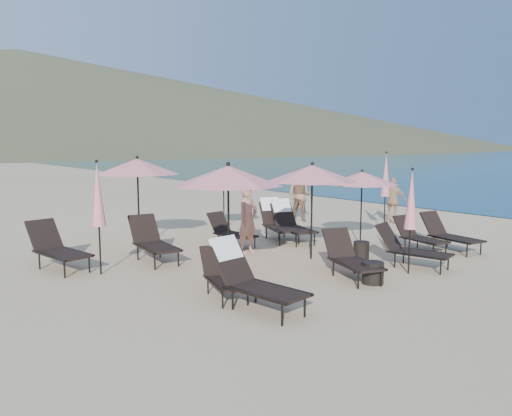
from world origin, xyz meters
TOP-DOWN VIEW (x-y plane):
  - ground at (0.00, 0.00)m, footprint 800.00×800.00m
  - volcanic_headland at (71.37, 302.62)m, footprint 690.00×690.00m
  - lounger_0 at (-4.02, 0.37)m, footprint 0.95×1.58m
  - lounger_1 at (-4.02, -0.50)m, footprint 0.95×1.96m
  - lounger_2 at (-1.15, -0.22)m, footprint 1.14×1.80m
  - lounger_3 at (0.66, -0.42)m, footprint 1.04×1.79m
  - lounger_4 at (2.38, 0.55)m, footprint 0.78×1.59m
  - lounger_5 at (3.04, 0.06)m, footprint 0.88×1.77m
  - lounger_6 at (-5.88, 4.39)m, footprint 1.05×1.95m
  - lounger_7 at (-3.80, 3.78)m, footprint 0.86×1.89m
  - lounger_8 at (-1.24, 4.16)m, footprint 0.79×1.62m
  - lounger_9 at (0.42, 4.09)m, footprint 1.27×2.02m
  - lounger_10 at (0.59, 3.70)m, footprint 1.14×1.99m
  - umbrella_open_0 at (-3.25, 1.30)m, footprint 2.30×2.30m
  - umbrella_open_1 at (-0.59, 1.58)m, footprint 2.24×2.24m
  - umbrella_open_2 at (1.69, 1.95)m, footprint 1.99×1.99m
  - umbrella_open_3 at (-3.36, 5.52)m, footprint 2.34×2.34m
  - umbrella_open_4 at (-0.13, 6.14)m, footprint 1.87×1.87m
  - umbrella_closed_0 at (0.12, -0.77)m, footprint 0.27×0.27m
  - umbrella_closed_1 at (4.32, 3.20)m, footprint 0.30×0.30m
  - umbrella_closed_2 at (-5.28, 3.30)m, footprint 0.29×0.29m
  - side_table_0 at (-1.12, -0.80)m, footprint 0.44×0.44m
  - side_table_1 at (0.41, 0.82)m, footprint 0.39×0.39m
  - beachgoer_a at (-1.43, 3.08)m, footprint 0.73×0.56m
  - beachgoer_b at (3.32, 6.28)m, footprint 1.02×1.13m
  - beachgoer_c at (5.62, 3.84)m, footprint 0.66×1.05m

SIDE VIEW (x-z plane):
  - ground at x=0.00m, z-range 0.00..0.00m
  - side_table_1 at x=0.41m, z-range 0.00..0.43m
  - side_table_0 at x=-1.12m, z-range 0.00..0.45m
  - lounger_0 at x=-4.02m, z-range -0.03..0.83m
  - lounger_4 at x=2.38m, z-range -0.03..0.85m
  - lounger_8 at x=-1.24m, z-range -0.03..0.86m
  - lounger_3 at x=0.66m, z-range -0.03..0.94m
  - lounger_2 at x=-1.15m, z-range -0.03..0.94m
  - lounger_5 at x=3.04m, z-range -0.03..0.94m
  - lounger_7 at x=-3.80m, z-range -0.03..1.02m
  - lounger_6 at x=-5.88m, z-range -0.03..1.03m
  - lounger_1 at x=-4.02m, z-range -0.03..1.15m
  - lounger_10 at x=0.59m, z-range -0.03..1.15m
  - lounger_9 at x=0.42m, z-range -0.03..1.16m
  - beachgoer_c at x=5.62m, z-range 0.00..1.66m
  - beachgoer_a at x=-1.43m, z-range 0.00..1.78m
  - beachgoer_b at x=3.32m, z-range 0.00..1.92m
  - umbrella_closed_0 at x=0.12m, z-range 0.46..2.80m
  - umbrella_closed_2 at x=-5.28m, z-range 0.49..3.00m
  - umbrella_open_4 at x=-0.13m, z-range 0.77..2.78m
  - umbrella_closed_1 at x=4.32m, z-range 0.51..3.11m
  - umbrella_open_2 at x=1.69m, z-range 0.82..2.97m
  - umbrella_open_1 at x=-0.59m, z-range 0.92..3.33m
  - umbrella_open_0 at x=-3.25m, z-range 0.95..3.42m
  - umbrella_open_3 at x=-3.36m, z-range 0.97..3.49m
  - volcanic_headland at x=71.37m, z-range -1.01..53.99m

